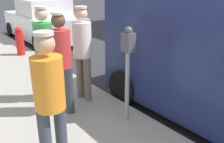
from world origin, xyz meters
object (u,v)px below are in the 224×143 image
(parking_meter_near, at_px, (128,59))
(fire_hydrant, at_px, (20,41))
(pedestrian_in_white, at_px, (82,48))
(pedestrian_in_red, at_px, (61,58))
(pedestrian_in_green, at_px, (44,49))
(pedestrian_in_orange, at_px, (50,96))
(parked_sedan_behind, at_px, (43,22))

(parking_meter_near, distance_m, fire_hydrant, 4.92)
(pedestrian_in_white, distance_m, fire_hydrant, 3.82)
(parking_meter_near, bearing_deg, pedestrian_in_red, -51.20)
(pedestrian_in_green, height_order, pedestrian_in_white, same)
(pedestrian_in_green, distance_m, pedestrian_in_orange, 1.91)
(pedestrian_in_red, distance_m, parked_sedan_behind, 6.56)
(pedestrian_in_white, relative_size, pedestrian_in_orange, 1.05)
(parking_meter_near, relative_size, parked_sedan_behind, 0.34)
(parking_meter_near, relative_size, fire_hydrant, 1.77)
(pedestrian_in_green, relative_size, pedestrian_in_orange, 1.05)
(pedestrian_in_white, relative_size, parked_sedan_behind, 0.39)
(pedestrian_in_green, relative_size, pedestrian_in_white, 1.00)
(pedestrian_in_red, xyz_separation_m, pedestrian_in_orange, (0.71, 1.15, -0.03))
(parking_meter_near, height_order, pedestrian_in_white, pedestrian_in_white)
(parking_meter_near, height_order, pedestrian_in_green, pedestrian_in_green)
(pedestrian_in_red, bearing_deg, fire_hydrant, -98.24)
(parked_sedan_behind, bearing_deg, pedestrian_in_orange, 68.09)
(pedestrian_in_orange, bearing_deg, parking_meter_near, -167.81)
(parked_sedan_behind, bearing_deg, pedestrian_in_white, 74.16)
(pedestrian_in_red, height_order, fire_hydrant, pedestrian_in_red)
(parking_meter_near, xyz_separation_m, fire_hydrant, (0.10, -4.88, -0.61))
(pedestrian_in_red, distance_m, pedestrian_in_orange, 1.35)
(parked_sedan_behind, xyz_separation_m, fire_hydrant, (1.65, 2.13, -0.18))
(pedestrian_in_green, xyz_separation_m, fire_hydrant, (-0.59, -3.40, -0.58))
(pedestrian_in_red, xyz_separation_m, pedestrian_in_white, (-0.55, -0.25, 0.03))
(pedestrian_in_red, relative_size, pedestrian_in_green, 0.98)
(parked_sedan_behind, bearing_deg, parking_meter_near, 77.56)
(parking_meter_near, relative_size, pedestrian_in_green, 0.88)
(pedestrian_in_green, bearing_deg, pedestrian_in_white, 146.04)
(pedestrian_in_white, distance_m, pedestrian_in_orange, 1.89)
(parking_meter_near, relative_size, pedestrian_in_white, 0.88)
(parking_meter_near, xyz_separation_m, pedestrian_in_white, (0.13, -1.10, -0.03))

